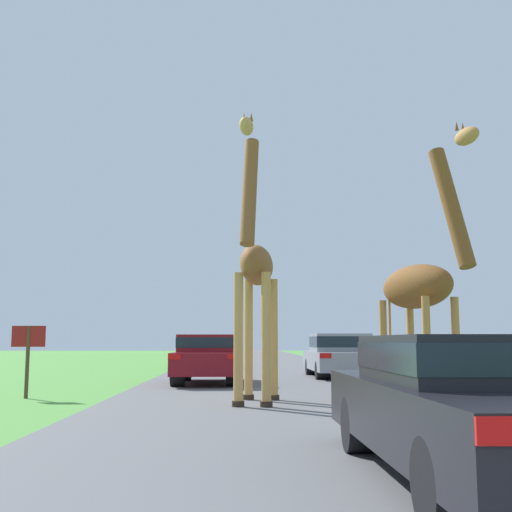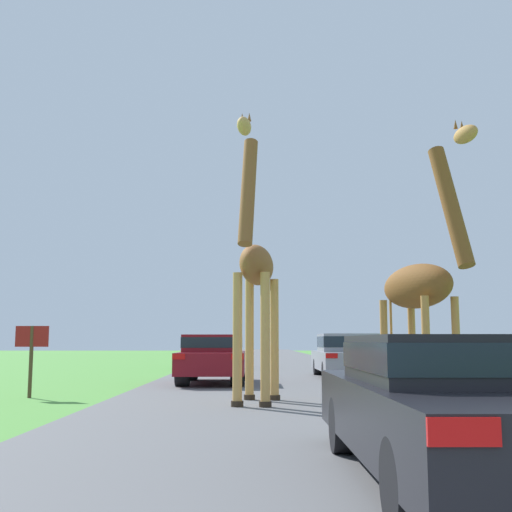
{
  "view_description": "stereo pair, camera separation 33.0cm",
  "coord_description": "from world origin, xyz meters",
  "px_view_note": "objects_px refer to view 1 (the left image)",
  "views": [
    {
      "loc": [
        -1.33,
        0.07,
        1.19
      ],
      "look_at": [
        -0.94,
        12.61,
        2.85
      ],
      "focal_mm": 45.0,
      "sensor_mm": 36.0,
      "label": 1
    },
    {
      "loc": [
        -1.0,
        0.07,
        1.19
      ],
      "look_at": [
        -0.94,
        12.61,
        2.85
      ],
      "focal_mm": 45.0,
      "sensor_mm": 36.0,
      "label": 2
    }
  ],
  "objects_px": {
    "car_far_ahead": "(208,357)",
    "car_queue_left": "(340,354)",
    "giraffe_near_road": "(256,272)",
    "sign_post": "(28,347)",
    "giraffe_companion": "(422,281)",
    "car_lead_maroon": "(487,401)",
    "car_queue_right": "(201,352)"
  },
  "relations": [
    {
      "from": "car_far_ahead",
      "to": "car_lead_maroon",
      "type": "bearing_deg",
      "value": -76.93
    },
    {
      "from": "giraffe_companion",
      "to": "car_queue_left",
      "type": "distance_m",
      "value": 9.78
    },
    {
      "from": "car_queue_left",
      "to": "sign_post",
      "type": "height_order",
      "value": "sign_post"
    },
    {
      "from": "giraffe_near_road",
      "to": "giraffe_companion",
      "type": "height_order",
      "value": "giraffe_near_road"
    },
    {
      "from": "giraffe_near_road",
      "to": "sign_post",
      "type": "distance_m",
      "value": 5.15
    },
    {
      "from": "giraffe_companion",
      "to": "car_far_ahead",
      "type": "relative_size",
      "value": 1.21
    },
    {
      "from": "giraffe_near_road",
      "to": "car_queue_right",
      "type": "height_order",
      "value": "giraffe_near_road"
    },
    {
      "from": "giraffe_near_road",
      "to": "car_lead_maroon",
      "type": "distance_m",
      "value": 7.27
    },
    {
      "from": "giraffe_near_road",
      "to": "car_far_ahead",
      "type": "bearing_deg",
      "value": -69.87
    },
    {
      "from": "giraffe_companion",
      "to": "car_far_ahead",
      "type": "height_order",
      "value": "giraffe_companion"
    },
    {
      "from": "car_lead_maroon",
      "to": "car_far_ahead",
      "type": "distance_m",
      "value": 13.13
    },
    {
      "from": "giraffe_near_road",
      "to": "giraffe_companion",
      "type": "xyz_separation_m",
      "value": [
        3.08,
        -0.58,
        -0.23
      ]
    },
    {
      "from": "giraffe_near_road",
      "to": "sign_post",
      "type": "bearing_deg",
      "value": -6.91
    },
    {
      "from": "car_queue_left",
      "to": "giraffe_near_road",
      "type": "bearing_deg",
      "value": -108.77
    },
    {
      "from": "sign_post",
      "to": "car_queue_right",
      "type": "bearing_deg",
      "value": 79.46
    },
    {
      "from": "car_far_ahead",
      "to": "sign_post",
      "type": "bearing_deg",
      "value": -127.55
    },
    {
      "from": "car_far_ahead",
      "to": "car_queue_left",
      "type": "bearing_deg",
      "value": 35.87
    },
    {
      "from": "car_queue_left",
      "to": "car_far_ahead",
      "type": "height_order",
      "value": "car_queue_left"
    },
    {
      "from": "giraffe_companion",
      "to": "car_far_ahead",
      "type": "distance_m",
      "value": 7.99
    },
    {
      "from": "giraffe_near_road",
      "to": "car_far_ahead",
      "type": "height_order",
      "value": "giraffe_near_road"
    },
    {
      "from": "car_lead_maroon",
      "to": "car_queue_right",
      "type": "xyz_separation_m",
      "value": [
        -3.71,
        23.33,
        0.02
      ]
    },
    {
      "from": "giraffe_near_road",
      "to": "car_queue_right",
      "type": "bearing_deg",
      "value": -74.39
    },
    {
      "from": "giraffe_companion",
      "to": "sign_post",
      "type": "xyz_separation_m",
      "value": [
        -7.84,
        1.93,
        -1.24
      ]
    },
    {
      "from": "giraffe_companion",
      "to": "car_far_ahead",
      "type": "bearing_deg",
      "value": -77.57
    },
    {
      "from": "car_queue_right",
      "to": "sign_post",
      "type": "xyz_separation_m",
      "value": [
        -2.82,
        -15.18,
        0.36
      ]
    },
    {
      "from": "car_lead_maroon",
      "to": "giraffe_near_road",
      "type": "bearing_deg",
      "value": 104.72
    },
    {
      "from": "car_lead_maroon",
      "to": "car_far_ahead",
      "type": "height_order",
      "value": "car_far_ahead"
    },
    {
      "from": "giraffe_near_road",
      "to": "sign_post",
      "type": "relative_size",
      "value": 3.53
    },
    {
      "from": "car_queue_left",
      "to": "sign_post",
      "type": "relative_size",
      "value": 3.13
    },
    {
      "from": "car_queue_left",
      "to": "sign_post",
      "type": "bearing_deg",
      "value": -135.4
    },
    {
      "from": "car_queue_right",
      "to": "car_far_ahead",
      "type": "relative_size",
      "value": 1.04
    },
    {
      "from": "car_queue_left",
      "to": "car_lead_maroon",
      "type": "bearing_deg",
      "value": -94.68
    }
  ]
}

